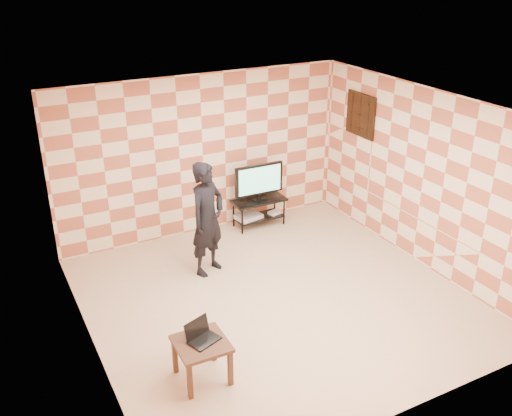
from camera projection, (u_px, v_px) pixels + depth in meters
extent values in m
plane|color=tan|center=(276.00, 298.00, 7.99)|extent=(5.00, 5.00, 0.00)
cube|color=beige|center=(203.00, 155.00, 9.45)|extent=(5.00, 0.02, 2.70)
cube|color=beige|center=(407.00, 308.00, 5.42)|extent=(5.00, 0.02, 2.70)
cube|color=beige|center=(83.00, 254.00, 6.38)|extent=(0.02, 5.00, 2.70)
cube|color=beige|center=(423.00, 178.00, 8.49)|extent=(0.02, 5.00, 2.70)
cube|color=white|center=(279.00, 109.00, 6.88)|extent=(5.00, 5.00, 0.02)
cube|color=black|center=(361.00, 115.00, 9.48)|extent=(0.04, 0.72, 0.72)
cube|color=black|center=(361.00, 115.00, 9.48)|extent=(0.04, 0.03, 0.68)
cube|color=black|center=(361.00, 115.00, 9.48)|extent=(0.04, 0.68, 0.03)
cube|color=black|center=(259.00, 200.00, 9.91)|extent=(0.94, 0.42, 0.04)
cube|color=black|center=(259.00, 217.00, 10.04)|extent=(0.84, 0.37, 0.03)
cylinder|color=black|center=(242.00, 221.00, 9.70)|extent=(0.03, 0.03, 0.50)
cylinder|color=black|center=(234.00, 213.00, 9.97)|extent=(0.03, 0.03, 0.50)
cylinder|color=black|center=(284.00, 211.00, 10.05)|extent=(0.03, 0.03, 0.50)
cylinder|color=black|center=(275.00, 204.00, 10.32)|extent=(0.03, 0.03, 0.50)
cube|color=black|center=(259.00, 199.00, 9.90)|extent=(0.26, 0.17, 0.03)
cube|color=black|center=(259.00, 196.00, 9.88)|extent=(0.07, 0.05, 0.07)
cube|color=black|center=(259.00, 179.00, 9.75)|extent=(0.88, 0.08, 0.54)
cube|color=#62BDA3|center=(260.00, 180.00, 9.72)|extent=(0.79, 0.03, 0.46)
cube|color=#B1B1B3|center=(249.00, 216.00, 9.95)|extent=(0.48, 0.38, 0.07)
cube|color=silver|center=(274.00, 213.00, 10.13)|extent=(0.24, 0.20, 0.05)
cube|color=#3C2412|center=(201.00, 344.00, 6.31)|extent=(0.58, 0.58, 0.04)
cube|color=#3C2412|center=(190.00, 381.00, 6.12)|extent=(0.05, 0.05, 0.46)
cube|color=#3C2412|center=(175.00, 356.00, 6.51)|extent=(0.05, 0.05, 0.46)
cube|color=#3C2412|center=(230.00, 368.00, 6.32)|extent=(0.05, 0.05, 0.46)
cube|color=#3C2412|center=(213.00, 344.00, 6.71)|extent=(0.05, 0.05, 0.46)
cube|color=black|center=(204.00, 340.00, 6.32)|extent=(0.39, 0.34, 0.02)
cube|color=black|center=(197.00, 328.00, 6.35)|extent=(0.33, 0.17, 0.21)
imported|color=black|center=(207.00, 219.00, 8.33)|extent=(0.76, 0.66, 1.74)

